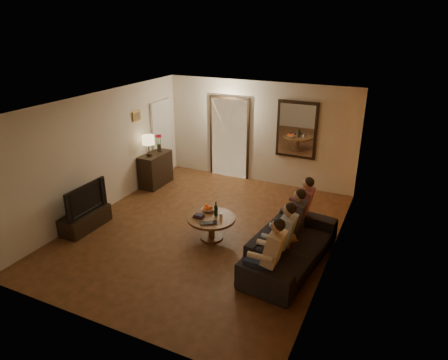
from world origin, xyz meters
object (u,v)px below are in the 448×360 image
at_px(dresser, 156,169).
at_px(person_b, 281,240).
at_px(person_d, 300,211).
at_px(tv, 82,198).
at_px(dog, 278,243).
at_px(bowl, 208,209).
at_px(sofa, 291,246).
at_px(coffee_table, 211,228).
at_px(wine_bottle, 216,209).
at_px(person_a, 269,258).
at_px(person_c, 292,224).
at_px(laptop, 209,224).
at_px(table_lamp, 149,146).
at_px(tv_stand, 86,220).

bearing_deg(dresser, person_b, -29.43).
bearing_deg(person_d, tv, -160.28).
relative_size(dog, bowl, 2.16).
bearing_deg(dresser, sofa, -25.57).
height_order(person_b, bowl, person_b).
height_order(coffee_table, bowl, bowl).
xyz_separation_m(dog, wine_bottle, (-1.33, 0.20, 0.32)).
relative_size(dresser, person_a, 0.79).
xyz_separation_m(dresser, person_c, (4.06, -1.69, 0.18)).
bearing_deg(laptop, person_d, -2.03).
xyz_separation_m(dresser, table_lamp, (0.00, -0.22, 0.69)).
relative_size(person_b, wine_bottle, 3.87).
relative_size(coffee_table, bowl, 3.58).
height_order(sofa, person_b, person_b).
distance_m(dresser, person_a, 4.99).
bearing_deg(tv, table_lamp, 0.00).
height_order(tv_stand, person_a, person_a).
distance_m(tv_stand, person_d, 4.34).
height_order(tv_stand, dog, dog).
bearing_deg(tv, coffee_table, -73.59).
relative_size(person_d, dog, 2.14).
xyz_separation_m(person_a, dog, (-0.17, 0.99, -0.32)).
distance_m(coffee_table, wine_bottle, 0.40).
bearing_deg(dresser, person_c, -22.61).
bearing_deg(person_c, dog, -128.28).
relative_size(person_c, coffee_table, 1.29).
relative_size(person_c, laptop, 3.65).
distance_m(tv_stand, person_c, 4.17).
relative_size(dresser, sofa, 0.40).
bearing_deg(tv, person_b, -86.39).
bearing_deg(person_d, coffee_table, -155.19).
distance_m(dog, bowl, 1.60).
height_order(sofa, person_d, person_d).
bearing_deg(coffee_table, bowl, 129.29).
distance_m(tv, sofa, 4.21).
xyz_separation_m(person_c, dog, (-0.17, -0.21, -0.32)).
xyz_separation_m(dresser, wine_bottle, (2.56, -1.71, 0.19)).
distance_m(person_c, wine_bottle, 1.50).
distance_m(tv_stand, dog, 3.95).
bearing_deg(person_c, tv_stand, -168.10).
relative_size(person_b, bowl, 4.63).
height_order(table_lamp, laptop, table_lamp).
relative_size(tv_stand, sofa, 0.46).
relative_size(tv_stand, bowl, 4.19).
bearing_deg(coffee_table, tv_stand, -163.59).
relative_size(table_lamp, bowl, 2.08).
bearing_deg(person_b, person_a, -90.00).
distance_m(person_c, bowl, 1.74).
xyz_separation_m(person_a, person_b, (0.00, 0.60, 0.00)).
bearing_deg(dog, tv_stand, -172.27).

